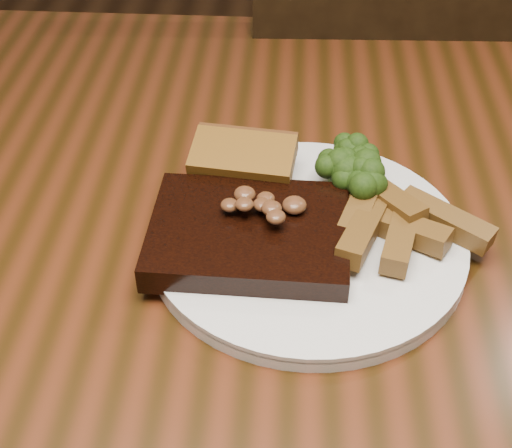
# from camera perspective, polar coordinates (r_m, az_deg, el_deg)

# --- Properties ---
(dining_table) EXTENTS (1.60, 0.90, 0.75)m
(dining_table) POSITION_cam_1_polar(r_m,az_deg,el_deg) (0.71, 1.47, -6.48)
(dining_table) COLOR #471E0E
(dining_table) RESTS_ON ground
(chair_far) EXTENTS (0.48, 0.48, 0.98)m
(chair_far) POSITION_cam_1_polar(r_m,az_deg,el_deg) (1.21, 11.02, 8.40)
(chair_far) COLOR black
(chair_far) RESTS_ON ground
(plate) EXTENTS (0.31, 0.31, 0.01)m
(plate) POSITION_cam_1_polar(r_m,az_deg,el_deg) (0.63, 4.12, -1.37)
(plate) COLOR silver
(plate) RESTS_ON dining_table
(steak) EXTENTS (0.17, 0.13, 0.02)m
(steak) POSITION_cam_1_polar(r_m,az_deg,el_deg) (0.61, -0.56, -0.87)
(steak) COLOR black
(steak) RESTS_ON plate
(steak_bone) EXTENTS (0.14, 0.02, 0.02)m
(steak_bone) POSITION_cam_1_polar(r_m,az_deg,el_deg) (0.57, -0.96, -5.08)
(steak_bone) COLOR beige
(steak_bone) RESTS_ON plate
(mushroom_pile) EXTENTS (0.06, 0.06, 0.03)m
(mushroom_pile) POSITION_cam_1_polar(r_m,az_deg,el_deg) (0.60, 0.45, 1.82)
(mushroom_pile) COLOR brown
(mushroom_pile) RESTS_ON steak
(garlic_bread) EXTENTS (0.10, 0.06, 0.02)m
(garlic_bread) POSITION_cam_1_polar(r_m,az_deg,el_deg) (0.68, -1.04, 4.03)
(garlic_bread) COLOR brown
(garlic_bread) RESTS_ON plate
(potato_wedges) EXTENTS (0.11, 0.11, 0.02)m
(potato_wedges) POSITION_cam_1_polar(r_m,az_deg,el_deg) (0.63, 10.18, -0.11)
(potato_wedges) COLOR brown
(potato_wedges) RESTS_ON plate
(broccoli_cluster) EXTENTS (0.08, 0.08, 0.04)m
(broccoli_cluster) POSITION_cam_1_polar(r_m,az_deg,el_deg) (0.67, 7.29, 3.79)
(broccoli_cluster) COLOR #243C0D
(broccoli_cluster) RESTS_ON plate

